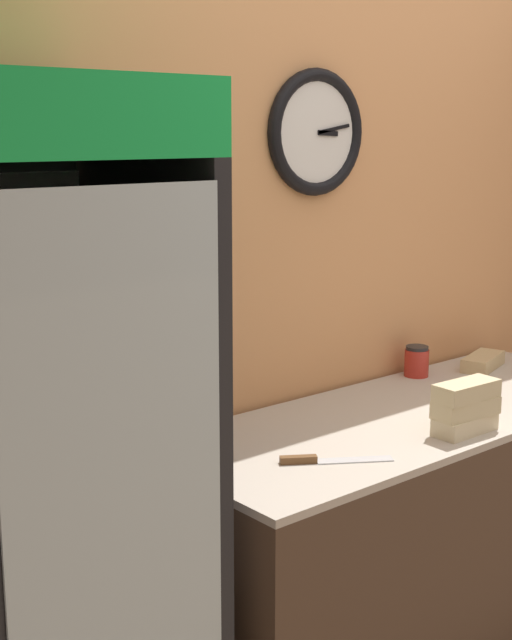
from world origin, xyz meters
name	(u,v)px	position (x,y,z in m)	size (l,w,h in m)	color
wall_back	(333,261)	(0.00, 1.33, 1.36)	(5.20, 0.10, 2.70)	tan
prep_counter	(410,525)	(0.00, 0.92, 0.43)	(1.95, 0.73, 0.87)	#4C3828
beverage_cooler	(39,440)	(-1.40, 0.99, 1.06)	(0.66, 0.69, 1.95)	black
sandwich_stack_bottom	(465,424)	(-0.06, 0.66, 0.90)	(0.23, 0.10, 0.06)	beige
sandwich_stack_middle	(466,407)	(-0.06, 0.66, 0.96)	(0.24, 0.12, 0.06)	beige
sandwich_stack_top	(467,390)	(-0.06, 0.66, 1.01)	(0.24, 0.11, 0.06)	beige
sandwich_flat_left	(483,362)	(0.66, 1.11, 0.90)	(0.27, 0.18, 0.06)	tan
chefs_knife	(321,460)	(-0.61, 0.77, 0.88)	(0.31, 0.21, 0.02)	silver
condiment_jar	(417,361)	(0.36, 1.21, 0.93)	(0.10, 0.10, 0.12)	#B72D23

